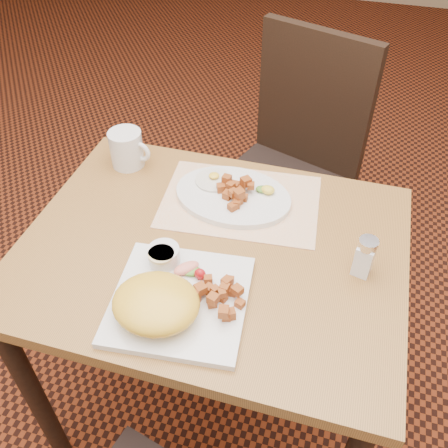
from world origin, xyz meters
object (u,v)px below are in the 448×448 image
Objects in this scene: salt_shaker at (365,256)px; coffee_mug at (127,149)px; chair_far at (292,159)px; plate_square at (180,300)px; table at (212,276)px; plate_oval at (233,196)px.

coffee_mug is (-0.66, 0.23, 0.00)m from salt_shaker.
chair_far is 0.66m from coffee_mug.
plate_square is at bearing -54.25° from coffee_mug.
plate_oval is at bearing 88.96° from table.
chair_far is (0.09, 0.69, -0.10)m from table.
chair_far is 0.57m from plate_oval.
coffee_mug is at bearing 160.89° from salt_shaker.
coffee_mug is (-0.32, 0.24, 0.16)m from table.
salt_shaker reaches higher than table.
table is 7.42× the size of coffee_mug.
chair_far is 0.77m from salt_shaker.
chair_far is at bearing 83.42° from plate_square.
plate_square is at bearing 102.80° from chair_far.
chair_far is 0.90m from plate_square.
plate_square is at bearing -94.59° from table.
plate_square is 0.52m from coffee_mug.
plate_oval is 3.05× the size of salt_shaker.
salt_shaker is at bearing -25.48° from plate_oval.
table is 0.21m from plate_square.
chair_far is at bearing 110.94° from salt_shaker.
coffee_mug is at bearing 168.21° from plate_oval.
table is 0.21m from plate_oval.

